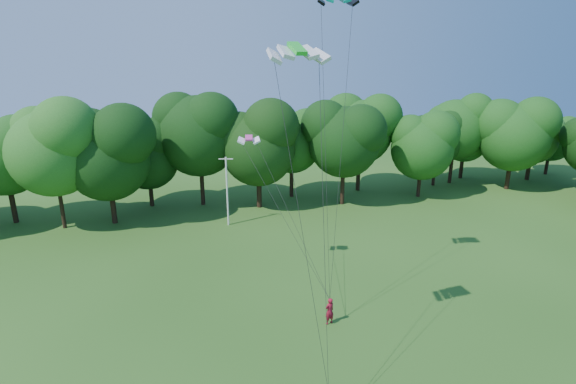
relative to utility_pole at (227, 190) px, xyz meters
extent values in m
cylinder|color=silver|center=(0.00, 0.00, -0.13)|extent=(0.18, 0.18, 7.09)
cube|color=silver|center=(0.00, 0.00, 3.24)|extent=(1.38, 0.49, 0.08)
imported|color=maroon|center=(3.63, -19.23, -2.76)|extent=(0.77, 0.62, 1.84)
cube|color=green|center=(0.39, -22.34, 13.37)|extent=(2.90, 1.51, 0.63)
cube|color=#DA3C97|center=(0.19, -11.17, 7.29)|extent=(1.74, 1.07, 0.35)
cylinder|color=black|center=(4.24, 4.56, -1.45)|extent=(0.44, 0.44, 4.46)
ellipsoid|color=black|center=(4.24, 4.56, 4.44)|extent=(8.93, 8.93, 9.74)
cylinder|color=#372616|center=(34.10, 8.96, -1.89)|extent=(0.41, 0.41, 3.57)
ellipsoid|color=#20571A|center=(34.10, 8.96, 2.81)|extent=(7.13, 7.13, 7.78)
camera|label=1|loc=(-5.90, -42.88, 13.21)|focal=28.00mm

